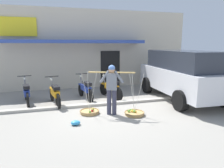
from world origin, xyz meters
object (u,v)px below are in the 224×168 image
motorcycle_nearest_shop (26,93)px  motorcycle_third_in_row (85,89)px  fruit_vendor (112,86)px  motorcycle_second_in_row (55,94)px  plastic_litter_bag (76,123)px  motorcycle_end_of_row (111,88)px  fruit_basket_left_side (90,111)px  fruit_basket_right_side (134,113)px  parked_truck (182,74)px

motorcycle_nearest_shop → motorcycle_third_in_row: size_ratio=1.00×
fruit_vendor → motorcycle_second_in_row: bearing=137.4°
motorcycle_nearest_shop → plastic_litter_bag: (1.64, -2.79, -0.38)m
motorcycle_second_in_row → motorcycle_end_of_row: bearing=10.2°
motorcycle_third_in_row → plastic_litter_bag: motorcycle_third_in_row is taller
fruit_basket_left_side → motorcycle_nearest_shop: 2.94m
fruit_basket_left_side → fruit_basket_right_side: (1.43, -0.57, 0.00)m
fruit_basket_left_side → motorcycle_second_in_row: bearing=128.7°
plastic_litter_bag → fruit_vendor: bearing=25.6°
motorcycle_third_in_row → motorcycle_end_of_row: (1.13, -0.05, 0.00)m
fruit_basket_right_side → plastic_litter_bag: size_ratio=5.18×
motorcycle_end_of_row → parked_truck: 3.16m
fruit_basket_right_side → motorcycle_second_in_row: size_ratio=0.80×
motorcycle_nearest_shop → motorcycle_end_of_row: bearing=-0.7°
motorcycle_second_in_row → parked_truck: bearing=-6.6°
motorcycle_end_of_row → plastic_litter_bag: bearing=-124.1°
fruit_vendor → motorcycle_nearest_shop: 3.69m
fruit_vendor → motorcycle_end_of_row: bearing=75.0°
fruit_basket_left_side → motorcycle_second_in_row: size_ratio=0.80×
fruit_basket_right_side → parked_truck: 3.25m
fruit_basket_left_side → motorcycle_end_of_row: size_ratio=0.82×
fruit_basket_right_side → motorcycle_end_of_row: fruit_basket_right_side is taller
fruit_basket_right_side → motorcycle_second_in_row: (-2.56, 1.98, 0.38)m
fruit_vendor → motorcycle_third_in_row: bearing=104.4°
fruit_vendor → fruit_basket_left_side: (-0.71, 0.29, -0.90)m
motorcycle_second_in_row → parked_truck: 5.39m
motorcycle_third_in_row → fruit_basket_left_side: bearing=-94.7°
parked_truck → plastic_litter_bag: 5.16m
fruit_basket_left_side → motorcycle_nearest_shop: bearing=139.6°
fruit_basket_right_side → motorcycle_third_in_row: 2.80m
fruit_vendor → parked_truck: bearing=17.2°
fruit_basket_right_side → plastic_litter_bag: (-2.01, -0.33, -0.01)m
motorcycle_third_in_row → motorcycle_nearest_shop: bearing=-180.0°
motorcycle_second_in_row → plastic_litter_bag: size_ratio=6.45×
motorcycle_end_of_row → plastic_litter_bag: 3.34m
fruit_basket_right_side → motorcycle_second_in_row: 3.26m
fruit_vendor → parked_truck: 3.63m
parked_truck → fruit_basket_left_side: bearing=-169.3°
motorcycle_end_of_row → motorcycle_nearest_shop: bearing=179.3°
motorcycle_nearest_shop → parked_truck: bearing=-9.7°
parked_truck → motorcycle_nearest_shop: bearing=170.3°
motorcycle_second_in_row → fruit_basket_left_side: bearing=-51.3°
fruit_vendor → parked_truck: (3.47, 1.08, 0.15)m
motorcycle_second_in_row → plastic_litter_bag: bearing=-76.6°
motorcycle_third_in_row → parked_truck: parked_truck is taller
fruit_vendor → motorcycle_nearest_shop: (-2.93, 2.17, -0.52)m
fruit_basket_right_side → plastic_litter_bag: 2.03m
fruit_basket_left_side → parked_truck: parked_truck is taller
plastic_litter_bag → motorcycle_third_in_row: bearing=75.3°
fruit_vendor → motorcycle_end_of_row: 2.26m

